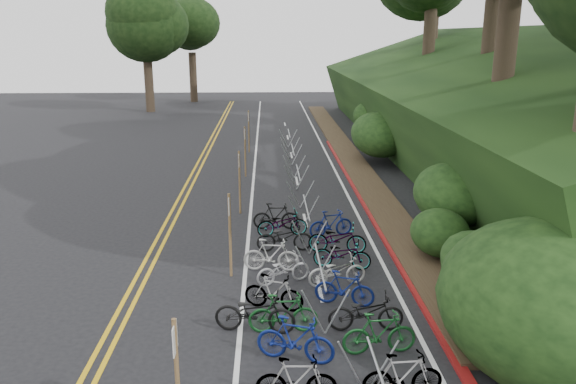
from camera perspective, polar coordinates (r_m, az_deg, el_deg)
ground at (r=12.32m, az=-10.17°, el=-17.98°), size 120.00×120.00×0.00m
road_markings at (r=21.38m, az=-4.88°, el=-2.88°), size 7.47×80.00×0.01m
red_curb at (r=23.50m, az=7.77°, el=-1.14°), size 0.25×28.00×0.10m
embankment at (r=31.57m, az=18.94°, el=7.14°), size 14.30×48.14×9.11m
bike_racks_rest at (r=23.93m, az=1.05°, el=1.31°), size 1.14×23.00×1.17m
signpost_near at (r=9.94m, az=-11.20°, el=-17.67°), size 0.08×0.40×2.37m
signposts_rest at (r=24.76m, az=-4.63°, el=3.12°), size 0.08×18.40×2.50m
bike_front at (r=13.48m, az=-3.39°, el=-12.10°), size 0.98×2.01×1.01m
bike_valet at (r=14.62m, az=3.21°, el=-9.90°), size 3.17×13.89×1.06m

